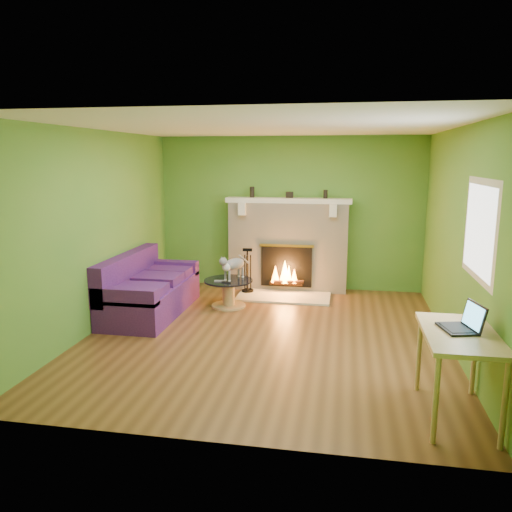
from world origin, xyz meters
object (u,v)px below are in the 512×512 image
Objects in this scene: sofa at (148,291)px; cat at (234,267)px; coffee_table at (228,291)px; desk at (460,343)px.

sofa is 3.14× the size of cat.
desk is (2.72, -2.87, 0.44)m from coffee_table.
cat is (0.08, 0.05, 0.37)m from coffee_table.
desk is at bearing -46.56° from coffee_table.
sofa is 1.84× the size of desk.
sofa is 1.21m from coffee_table.
coffee_table is at bearing 25.42° from sofa.
desk reaches higher than coffee_table.
sofa reaches higher than coffee_table.
cat is at bearing 25.90° from sofa.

